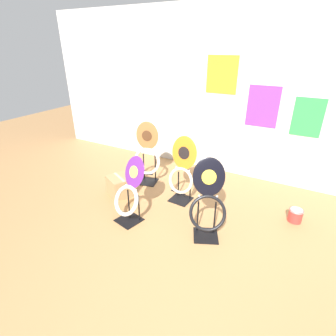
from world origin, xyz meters
name	(u,v)px	position (x,y,z in m)	size (l,w,h in m)	color
ground_plane	(183,280)	(0.00, 0.00, 0.00)	(14.00, 14.00, 0.00)	#A37547
wall_back	(258,98)	(0.00, 2.48, 1.30)	(8.00, 0.07, 2.60)	silver
toilet_seat_display_purple_note	(129,194)	(-1.00, 0.53, 0.37)	(0.43, 0.43, 0.82)	black
toilet_seat_display_jazz_black	(208,202)	(-0.06, 0.72, 0.44)	(0.49, 0.46, 0.92)	black
toilet_seat_display_woodgrain	(147,155)	(-1.34, 1.47, 0.46)	(0.45, 0.34, 0.99)	black
toilet_seat_display_orange_sun	(182,173)	(-0.64, 1.26, 0.43)	(0.38, 0.30, 0.93)	black
paint_can	(295,215)	(0.83, 1.50, 0.09)	(0.17, 0.17, 0.17)	red
storage_box	(120,186)	(-1.49, 0.95, 0.14)	(0.44, 0.43, 0.29)	#A37F51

